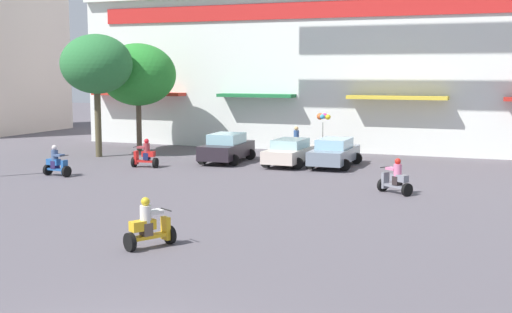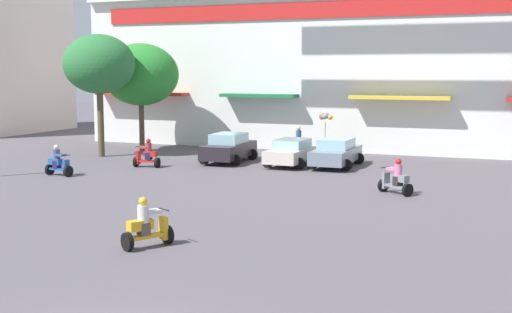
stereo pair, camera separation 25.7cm
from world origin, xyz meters
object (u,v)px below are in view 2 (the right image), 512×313
at_px(scooter_rider_7, 147,155).
at_px(scooter_rider_3, 147,226).
at_px(plaza_tree_2, 99,65).
at_px(pedestrian_1, 299,139).
at_px(plaza_tree_0, 141,75).
at_px(scooter_rider_1, 396,179).
at_px(scooter_rider_0, 58,163).
at_px(parked_car_2, 336,152).
at_px(balloon_vendor_cart, 325,141).
at_px(parked_car_0, 229,148).
at_px(parked_car_1, 292,152).

bearing_deg(scooter_rider_7, scooter_rider_3, -59.15).
height_order(plaza_tree_2, pedestrian_1, plaza_tree_2).
bearing_deg(plaza_tree_0, scooter_rider_1, -27.37).
relative_size(plaza_tree_2, scooter_rider_0, 4.75).
xyz_separation_m(parked_car_2, balloon_vendor_cart, (-1.72, 3.99, 0.14)).
bearing_deg(scooter_rider_3, plaza_tree_2, 127.98).
bearing_deg(plaza_tree_0, parked_car_0, -20.71).
height_order(parked_car_1, scooter_rider_7, scooter_rider_7).
bearing_deg(pedestrian_1, scooter_rider_3, -83.67).
bearing_deg(balloon_vendor_cart, parked_car_2, -66.74).
bearing_deg(scooter_rider_7, plaza_tree_0, 123.20).
height_order(scooter_rider_0, balloon_vendor_cart, balloon_vendor_cart).
height_order(parked_car_0, scooter_rider_1, parked_car_0).
height_order(parked_car_0, parked_car_2, parked_car_0).
bearing_deg(scooter_rider_0, scooter_rider_1, 4.10).
bearing_deg(parked_car_0, balloon_vendor_cart, 46.88).
bearing_deg(plaza_tree_2, scooter_rider_1, -17.58).
xyz_separation_m(parked_car_1, scooter_rider_1, (6.49, -6.28, -0.11)).
relative_size(parked_car_1, pedestrian_1, 2.44).
bearing_deg(pedestrian_1, plaza_tree_2, -158.06).
xyz_separation_m(parked_car_1, balloon_vendor_cart, (0.55, 4.32, 0.18)).
bearing_deg(scooter_rider_7, pedestrian_1, 50.47).
bearing_deg(parked_car_0, plaza_tree_2, -176.03).
relative_size(parked_car_1, scooter_rider_1, 2.81).
bearing_deg(parked_car_0, scooter_rider_1, -31.59).
bearing_deg(scooter_rider_1, scooter_rider_3, -115.06).
bearing_deg(scooter_rider_1, parked_car_1, 135.96).
xyz_separation_m(plaza_tree_0, parked_car_1, (10.58, -2.56, -3.95)).
bearing_deg(pedestrian_1, parked_car_1, -77.10).
distance_m(plaza_tree_0, scooter_rider_7, 8.23).
height_order(plaza_tree_2, parked_car_1, plaza_tree_2).
relative_size(plaza_tree_2, scooter_rider_3, 4.66).
xyz_separation_m(parked_car_0, scooter_rider_7, (-3.07, -3.36, -0.16)).
xyz_separation_m(parked_car_0, pedestrian_1, (2.75, 3.70, 0.23)).
xyz_separation_m(scooter_rider_7, pedestrian_1, (5.82, 7.06, 0.39)).
relative_size(plaza_tree_0, pedestrian_1, 3.77).
height_order(plaza_tree_0, plaza_tree_2, plaza_tree_2).
bearing_deg(parked_car_2, plaza_tree_0, 170.14).
xyz_separation_m(plaza_tree_0, scooter_rider_0, (1.50, -9.95, -4.06)).
bearing_deg(scooter_rider_7, balloon_vendor_cart, 47.16).
bearing_deg(pedestrian_1, scooter_rider_0, -126.86).
bearing_deg(scooter_rider_1, parked_car_0, 148.41).
height_order(plaza_tree_0, scooter_rider_1, plaza_tree_0).
relative_size(scooter_rider_0, scooter_rider_7, 0.99).
distance_m(plaza_tree_2, parked_car_1, 12.24).
bearing_deg(scooter_rider_0, scooter_rider_3, -42.44).
xyz_separation_m(plaza_tree_2, scooter_rider_7, (4.70, -2.82, -4.63)).
xyz_separation_m(pedestrian_1, balloon_vendor_cart, (1.38, 0.71, -0.13)).
height_order(scooter_rider_0, scooter_rider_3, scooter_rider_0).
bearing_deg(pedestrian_1, scooter_rider_7, -129.53).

